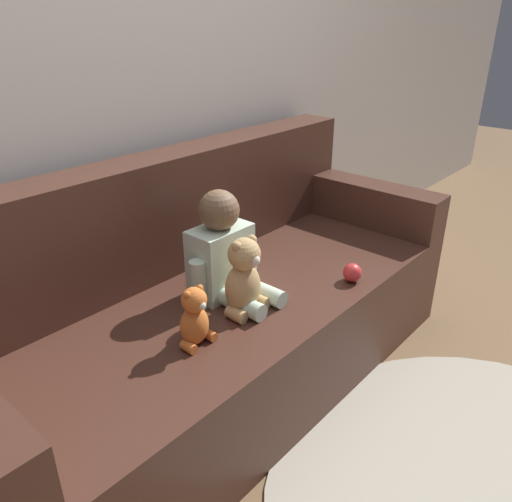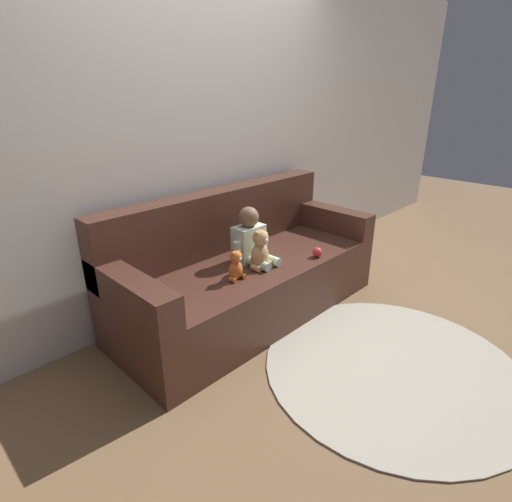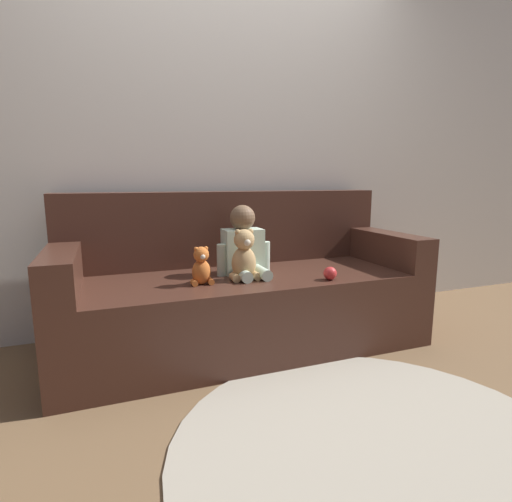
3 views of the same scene
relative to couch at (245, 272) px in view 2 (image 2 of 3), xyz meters
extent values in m
plane|color=brown|center=(0.00, -0.06, -0.32)|extent=(12.00, 12.00, 0.00)
cube|color=silver|center=(0.00, 0.44, 0.98)|extent=(8.00, 0.05, 2.60)
cube|color=#47281E|center=(0.00, -0.06, -0.10)|extent=(2.06, 0.82, 0.44)
cube|color=#47281E|center=(0.00, 0.26, 0.35)|extent=(2.06, 0.18, 0.46)
cube|color=#47281E|center=(-0.95, -0.06, 0.22)|extent=(0.16, 0.82, 0.20)
cube|color=#47281E|center=(0.95, -0.06, 0.22)|extent=(0.16, 0.82, 0.20)
cube|color=silver|center=(-0.01, -0.05, 0.25)|extent=(0.22, 0.14, 0.26)
sphere|color=brown|center=(-0.01, -0.05, 0.44)|extent=(0.14, 0.14, 0.14)
cylinder|color=silver|center=(-0.06, -0.20, 0.15)|extent=(0.06, 0.18, 0.06)
cylinder|color=silver|center=(0.05, -0.20, 0.15)|extent=(0.06, 0.18, 0.06)
cylinder|color=silver|center=(-0.14, -0.07, 0.21)|extent=(0.06, 0.06, 0.18)
cylinder|color=silver|center=(0.12, -0.07, 0.21)|extent=(0.06, 0.06, 0.18)
ellipsoid|color=tan|center=(-0.05, -0.20, 0.21)|extent=(0.13, 0.11, 0.18)
sphere|color=tan|center=(-0.05, -0.21, 0.34)|extent=(0.11, 0.11, 0.11)
sphere|color=tan|center=(-0.09, -0.21, 0.38)|extent=(0.03, 0.03, 0.03)
sphere|color=tan|center=(-0.02, -0.21, 0.38)|extent=(0.03, 0.03, 0.03)
sphere|color=beige|center=(-0.05, -0.25, 0.33)|extent=(0.04, 0.04, 0.04)
cylinder|color=tan|center=(-0.11, -0.22, 0.14)|extent=(0.04, 0.07, 0.04)
cylinder|color=tan|center=(0.01, -0.22, 0.14)|extent=(0.04, 0.07, 0.04)
ellipsoid|color=orange|center=(-0.29, -0.21, 0.19)|extent=(0.10, 0.08, 0.13)
sphere|color=orange|center=(-0.29, -0.22, 0.28)|extent=(0.08, 0.08, 0.08)
sphere|color=orange|center=(-0.32, -0.22, 0.31)|extent=(0.02, 0.02, 0.02)
sphere|color=orange|center=(-0.26, -0.22, 0.31)|extent=(0.02, 0.02, 0.02)
sphere|color=beige|center=(-0.29, -0.25, 0.27)|extent=(0.03, 0.03, 0.03)
cylinder|color=orange|center=(-0.33, -0.23, 0.14)|extent=(0.03, 0.05, 0.03)
cylinder|color=orange|center=(-0.25, -0.23, 0.14)|extent=(0.03, 0.05, 0.03)
sphere|color=red|center=(0.38, -0.37, 0.16)|extent=(0.07, 0.07, 0.07)
cylinder|color=#B2A893|center=(0.15, -1.14, -0.31)|extent=(1.55, 1.55, 0.01)
camera|label=1|loc=(-1.13, -1.21, 1.05)|focal=35.00mm
camera|label=2|loc=(-1.87, -1.94, 1.27)|focal=28.00mm
camera|label=3|loc=(-0.74, -2.19, 0.65)|focal=28.00mm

